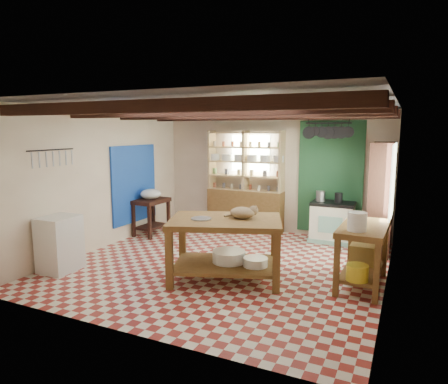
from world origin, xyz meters
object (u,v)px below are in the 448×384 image
at_px(cat, 242,213).
at_px(white_cabinet, 60,244).
at_px(work_table, 225,249).
at_px(stove, 332,222).
at_px(right_counter, 362,256).
at_px(prep_table, 151,217).

bearing_deg(cat, white_cabinet, 168.77).
xyz_separation_m(work_table, stove, (1.09, 2.71, -0.06)).
bearing_deg(right_counter, white_cabinet, -161.03).
xyz_separation_m(stove, white_cabinet, (-3.60, -3.50, 0.03)).
height_order(work_table, prep_table, work_table).
distance_m(right_counter, cat, 1.81).
distance_m(white_cabinet, cat, 2.94).
height_order(stove, right_counter, right_counter).
xyz_separation_m(stove, cat, (-0.87, -2.58, 0.60)).
relative_size(work_table, right_counter, 1.32).
height_order(white_cabinet, cat, cat).
bearing_deg(cat, prep_table, 121.00).
relative_size(prep_table, right_counter, 0.63).
xyz_separation_m(stove, right_counter, (0.80, -2.13, 0.04)).
height_order(stove, prep_table, stove).
height_order(prep_table, white_cabinet, white_cabinet).
relative_size(work_table, stove, 1.97).
height_order(stove, white_cabinet, white_cabinet).
distance_m(work_table, right_counter, 1.97).
distance_m(prep_table, cat, 3.17).
relative_size(work_table, cat, 4.28).
bearing_deg(work_table, stove, 48.33).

